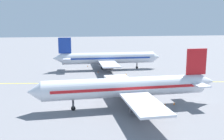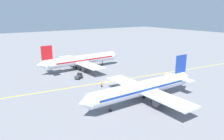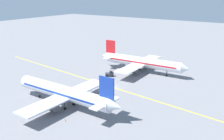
% 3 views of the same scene
% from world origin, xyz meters
% --- Properties ---
extents(ground_plane, '(400.00, 400.00, 0.00)m').
position_xyz_m(ground_plane, '(0.00, 0.00, 0.00)').
color(ground_plane, slate).
extents(apron_yellow_centreline, '(16.09, 119.02, 0.01)m').
position_xyz_m(apron_yellow_centreline, '(0.00, 0.00, 0.00)').
color(apron_yellow_centreline, yellow).
rests_on(apron_yellow_centreline, ground).
extents(airplane_at_gate, '(28.17, 35.49, 10.60)m').
position_xyz_m(airplane_at_gate, '(-19.58, -0.13, 3.71)').
color(airplane_at_gate, silver).
rests_on(airplane_at_gate, ground).
extents(airplane_adjacent_stand, '(28.04, 35.42, 10.60)m').
position_xyz_m(airplane_adjacent_stand, '(18.68, -2.07, 3.71)').
color(airplane_adjacent_stand, silver).
rests_on(airplane_adjacent_stand, ground).
extents(baggage_tug_dark, '(2.93, 3.33, 2.11)m').
position_xyz_m(baggage_tug_dark, '(-8.54, -6.70, 0.90)').
color(baggage_tug_dark, '#333842').
rests_on(baggage_tug_dark, ground).
extents(ground_crew_worker, '(0.53, 0.36, 1.68)m').
position_xyz_m(ground_crew_worker, '(3.15, -4.87, 0.91)').
color(ground_crew_worker, '#23232D').
rests_on(ground_crew_worker, ground).
extents(traffic_cone_near_nose, '(0.32, 0.32, 0.55)m').
position_xyz_m(traffic_cone_near_nose, '(-19.77, -9.26, 0.28)').
color(traffic_cone_near_nose, orange).
rests_on(traffic_cone_near_nose, ground).
extents(traffic_cone_mid_apron, '(0.32, 0.32, 0.55)m').
position_xyz_m(traffic_cone_mid_apron, '(14.11, 1.50, 0.28)').
color(traffic_cone_mid_apron, orange).
rests_on(traffic_cone_mid_apron, ground).
extents(traffic_cone_by_wingtip, '(0.32, 0.32, 0.55)m').
position_xyz_m(traffic_cone_by_wingtip, '(24.76, 3.93, 0.28)').
color(traffic_cone_by_wingtip, orange).
rests_on(traffic_cone_by_wingtip, ground).
extents(traffic_cone_far_edge, '(0.32, 0.32, 0.55)m').
position_xyz_m(traffic_cone_far_edge, '(-20.33, -7.22, 0.28)').
color(traffic_cone_far_edge, orange).
rests_on(traffic_cone_far_edge, ground).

